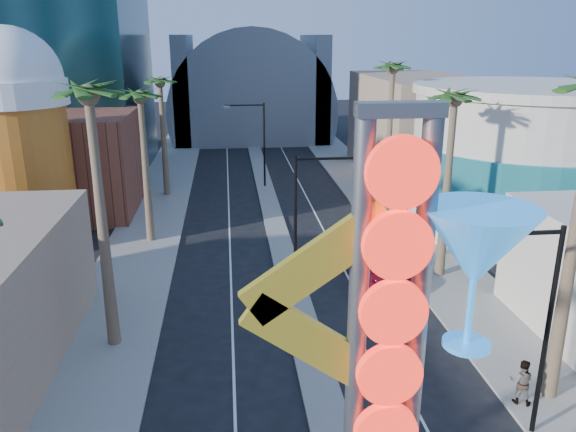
{
  "coord_description": "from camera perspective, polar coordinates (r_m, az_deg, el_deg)",
  "views": [
    {
      "loc": [
        -3.45,
        -7.94,
        13.78
      ],
      "look_at": [
        -0.41,
        19.81,
        4.83
      ],
      "focal_mm": 35.0,
      "sensor_mm": 36.0,
      "label": 1
    }
  ],
  "objects": [
    {
      "name": "turquoise_building",
      "position": [
        44.41,
        22.88,
        5.3
      ],
      "size": [
        16.6,
        16.6,
        10.6
      ],
      "color": "beige",
      "rests_on": "ground"
    },
    {
      "name": "streetlight_2",
      "position": [
        20.92,
        23.95,
        -9.2
      ],
      "size": [
        3.45,
        0.25,
        8.0
      ],
      "color": "black",
      "rests_on": "ground"
    },
    {
      "name": "median",
      "position": [
        48.06,
        -1.87,
        1.2
      ],
      "size": [
        1.6,
        84.0,
        0.15
      ],
      "primitive_type": "cube",
      "color": "gray",
      "rests_on": "ground"
    },
    {
      "name": "brick_filler_west",
      "position": [
        48.61,
        -21.15,
        4.97
      ],
      "size": [
        10.0,
        10.0,
        8.0
      ],
      "primitive_type": "cube",
      "color": "brown",
      "rests_on": "ground"
    },
    {
      "name": "streetlight_0",
      "position": [
        29.59,
        1.81,
        0.26
      ],
      "size": [
        3.79,
        0.25,
        8.0
      ],
      "color": "black",
      "rests_on": "ground"
    },
    {
      "name": "palm_7",
      "position": [
        43.85,
        10.57,
        13.62
      ],
      "size": [
        2.4,
        2.4,
        12.7
      ],
      "color": "brown",
      "rests_on": "ground"
    },
    {
      "name": "neon_sign",
      "position": [
        13.38,
        13.5,
        -11.71
      ],
      "size": [
        6.53,
        2.6,
        12.55
      ],
      "color": "gray",
      "rests_on": "ground"
    },
    {
      "name": "palm_3",
      "position": [
        50.43,
        -12.85,
        12.46
      ],
      "size": [
        2.4,
        2.4,
        11.2
      ],
      "color": "brown",
      "rests_on": "ground"
    },
    {
      "name": "palm_6",
      "position": [
        32.65,
        16.49,
        10.29
      ],
      "size": [
        2.4,
        2.4,
        11.7
      ],
      "color": "brown",
      "rests_on": "ground"
    },
    {
      "name": "sidewalk_east",
      "position": [
        46.9,
        10.07,
        0.5
      ],
      "size": [
        5.0,
        100.0,
        0.15
      ],
      "primitive_type": "cube",
      "color": "gray",
      "rests_on": "ground"
    },
    {
      "name": "filler_east",
      "position": [
        59.87,
        12.94,
        8.9
      ],
      "size": [
        10.0,
        20.0,
        10.0
      ],
      "primitive_type": "cube",
      "color": "#9A7F63",
      "rests_on": "ground"
    },
    {
      "name": "streetlight_1",
      "position": [
        52.77,
        -3.03,
        8.04
      ],
      "size": [
        3.79,
        0.25,
        8.0
      ],
      "color": "black",
      "rests_on": "ground"
    },
    {
      "name": "pedestrian_b",
      "position": [
        24.32,
        22.63,
        -15.26
      ],
      "size": [
        1.12,
        1.03,
        1.84
      ],
      "primitive_type": "imported",
      "rotation": [
        0.0,
        0.0,
        2.67
      ],
      "color": "gray",
      "rests_on": "sidewalk_east"
    },
    {
      "name": "canopy",
      "position": [
        80.57,
        -3.82,
        10.99
      ],
      "size": [
        22.0,
        16.0,
        22.0
      ],
      "color": "slate",
      "rests_on": "ground"
    },
    {
      "name": "sidewalk_west",
      "position": [
        45.48,
        -13.59,
        -0.28
      ],
      "size": [
        5.0,
        100.0,
        0.15
      ],
      "primitive_type": "cube",
      "color": "gray",
      "rests_on": "ground"
    },
    {
      "name": "palm_1",
      "position": [
        24.75,
        -19.46,
        9.92
      ],
      "size": [
        2.4,
        2.4,
        12.7
      ],
      "color": "brown",
      "rests_on": "ground"
    },
    {
      "name": "red_pickup",
      "position": [
        33.3,
        9.59,
        -5.44
      ],
      "size": [
        2.74,
        5.77,
        1.59
      ],
      "primitive_type": "imported",
      "rotation": [
        0.0,
        0.0,
        0.02
      ],
      "color": "#A10C22",
      "rests_on": "ground"
    },
    {
      "name": "beer_mug",
      "position": [
        40.72,
        -25.85,
        7.64
      ],
      "size": [
        7.0,
        7.0,
        14.5
      ],
      "color": "#A96716",
      "rests_on": "ground"
    },
    {
      "name": "palm_2",
      "position": [
        38.58,
        -14.74,
        10.81
      ],
      "size": [
        2.4,
        2.4,
        11.2
      ],
      "color": "brown",
      "rests_on": "ground"
    }
  ]
}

